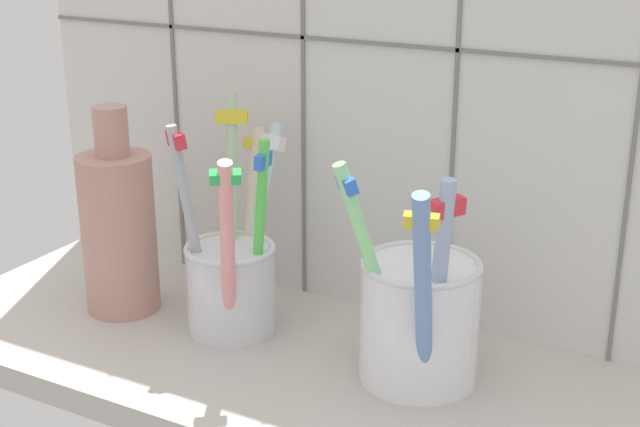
# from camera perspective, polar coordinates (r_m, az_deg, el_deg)

# --- Properties ---
(counter_slab) EXTENTS (0.64, 0.22, 0.02)m
(counter_slab) POSITION_cam_1_polar(r_m,az_deg,el_deg) (0.67, -0.83, -10.11)
(counter_slab) COLOR #BCB7AD
(counter_slab) RESTS_ON ground
(tile_wall_back) EXTENTS (0.64, 0.02, 0.45)m
(tile_wall_back) POSITION_cam_1_polar(r_m,az_deg,el_deg) (0.70, 3.98, 9.79)
(tile_wall_back) COLOR silver
(tile_wall_back) RESTS_ON ground
(toothbrush_cup_left) EXTENTS (0.08, 0.13, 0.18)m
(toothbrush_cup_left) POSITION_cam_1_polar(r_m,az_deg,el_deg) (0.70, -5.54, -3.75)
(toothbrush_cup_left) COLOR silver
(toothbrush_cup_left) RESTS_ON counter_slab
(toothbrush_cup_right) EXTENTS (0.09, 0.12, 0.17)m
(toothbrush_cup_right) POSITION_cam_1_polar(r_m,az_deg,el_deg) (0.63, 6.26, -6.42)
(toothbrush_cup_right) COLOR white
(toothbrush_cup_right) RESTS_ON counter_slab
(ceramic_vase) EXTENTS (0.06, 0.06, 0.17)m
(ceramic_vase) POSITION_cam_1_polar(r_m,az_deg,el_deg) (0.74, -12.56, -0.88)
(ceramic_vase) COLOR tan
(ceramic_vase) RESTS_ON counter_slab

